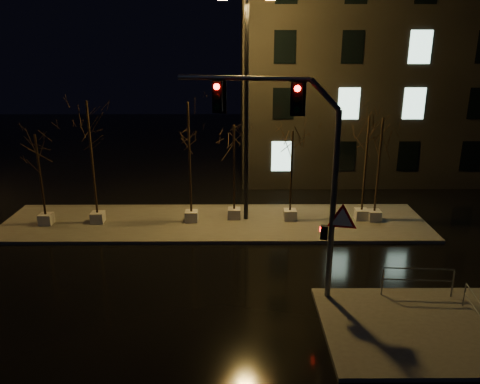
{
  "coord_description": "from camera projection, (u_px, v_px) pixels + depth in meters",
  "views": [
    {
      "loc": [
        1.18,
        -16.79,
        9.1
      ],
      "look_at": [
        1.3,
        2.77,
        2.8
      ],
      "focal_mm": 35.0,
      "sensor_mm": 36.0,
      "label": 1
    }
  ],
  "objects": [
    {
      "name": "tree_6",
      "position": [
        381.0,
        142.0,
        23.28
      ],
      "size": [
        1.8,
        1.8,
        5.54
      ],
      "color": "#B5B0A9",
      "rests_on": "median"
    },
    {
      "name": "guard_rail_b",
      "position": [
        475.0,
        306.0,
        15.53
      ],
      "size": [
        0.27,
        1.92,
        0.92
      ],
      "rotation": [
        0.0,
        0.0,
        1.45
      ],
      "color": "#595A60",
      "rests_on": "sidewalk_corner"
    },
    {
      "name": "tree_0",
      "position": [
        37.0,
        155.0,
        22.96
      ],
      "size": [
        1.8,
        1.8,
        4.8
      ],
      "color": "#B5B0A9",
      "rests_on": "median"
    },
    {
      "name": "tree_4",
      "position": [
        292.0,
        152.0,
        23.54
      ],
      "size": [
        1.8,
        1.8,
        4.83
      ],
      "color": "#B5B0A9",
      "rests_on": "median"
    },
    {
      "name": "streetlight_main",
      "position": [
        246.0,
        97.0,
        22.85
      ],
      "size": [
        2.76,
        0.38,
        11.07
      ],
      "rotation": [
        0.0,
        0.0,
        -0.03
      ],
      "color": "black",
      "rests_on": "median"
    },
    {
      "name": "guard_rail_a",
      "position": [
        418.0,
        278.0,
        17.08
      ],
      "size": [
        2.58,
        0.23,
        1.11
      ],
      "rotation": [
        0.0,
        0.0,
        -0.07
      ],
      "color": "#595A60",
      "rests_on": "sidewalk_corner"
    },
    {
      "name": "building",
      "position": [
        415.0,
        65.0,
        33.68
      ],
      "size": [
        25.0,
        12.0,
        15.0
      ],
      "primitive_type": "cube",
      "color": "black",
      "rests_on": "ground"
    },
    {
      "name": "tree_3",
      "position": [
        234.0,
        147.0,
        23.66
      ],
      "size": [
        1.8,
        1.8,
        5.12
      ],
      "color": "#B5B0A9",
      "rests_on": "median"
    },
    {
      "name": "traffic_signal_mast",
      "position": [
        298.0,
        158.0,
        15.98
      ],
      "size": [
        6.27,
        1.69,
        7.87
      ],
      "rotation": [
        0.0,
        0.0,
        -0.24
      ],
      "color": "#595A60",
      "rests_on": "sidewalk_corner"
    },
    {
      "name": "tree_2",
      "position": [
        189.0,
        130.0,
        23.0
      ],
      "size": [
        1.8,
        1.8,
        6.34
      ],
      "color": "#B5B0A9",
      "rests_on": "median"
    },
    {
      "name": "ground",
      "position": [
        208.0,
        279.0,
        18.77
      ],
      "size": [
        90.0,
        90.0,
        0.0
      ],
      "primitive_type": "plane",
      "color": "black",
      "rests_on": "ground"
    },
    {
      "name": "tree_1",
      "position": [
        89.0,
        130.0,
        22.82
      ],
      "size": [
        1.8,
        1.8,
        6.41
      ],
      "color": "#B5B0A9",
      "rests_on": "median"
    },
    {
      "name": "sidewalk_corner",
      "position": [
        428.0,
        328.0,
        15.45
      ],
      "size": [
        7.0,
        5.0,
        0.15
      ],
      "primitive_type": "cube",
      "color": "#4B4943",
      "rests_on": "ground"
    },
    {
      "name": "tree_5",
      "position": [
        368.0,
        140.0,
        23.42
      ],
      "size": [
        1.8,
        1.8,
        5.6
      ],
      "color": "#B5B0A9",
      "rests_on": "median"
    },
    {
      "name": "median",
      "position": [
        215.0,
        223.0,
        24.45
      ],
      "size": [
        22.0,
        5.0,
        0.15
      ],
      "primitive_type": "cube",
      "color": "#4B4943",
      "rests_on": "ground"
    }
  ]
}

